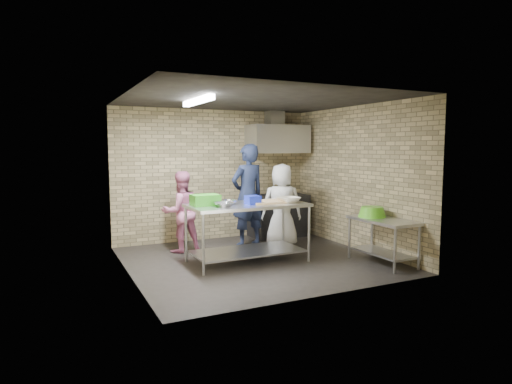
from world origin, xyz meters
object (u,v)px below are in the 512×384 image
at_px(prep_table, 248,233).
at_px(blue_tub, 253,200).
at_px(stove, 279,215).
at_px(bottle_green, 291,143).
at_px(man_navy, 248,195).
at_px(green_basin, 372,212).
at_px(woman_white, 282,205).
at_px(green_crate, 205,200).
at_px(bottle_red, 276,142).
at_px(side_counter, 382,241).
at_px(woman_pink, 181,212).

distance_m(prep_table, blue_tub, 0.57).
height_order(stove, bottle_green, bottle_green).
bearing_deg(bottle_green, man_navy, -150.31).
bearing_deg(green_basin, woman_white, 118.84).
height_order(blue_tub, bottle_green, bottle_green).
distance_m(stove, green_crate, 2.77).
bearing_deg(stove, green_basin, -80.24).
relative_size(blue_tub, green_basin, 0.48).
distance_m(prep_table, green_crate, 0.92).
relative_size(stove, blue_tub, 5.48).
relative_size(green_crate, bottle_red, 2.43).
bearing_deg(green_crate, side_counter, -24.23).
xyz_separation_m(bottle_green, woman_white, (-0.89, -1.16, -1.21)).
distance_m(bottle_green, woman_white, 1.90).
bearing_deg(woman_white, green_basin, 140.70).
xyz_separation_m(prep_table, green_crate, (-0.70, 0.12, 0.58)).
distance_m(green_crate, woman_pink, 1.11).
relative_size(blue_tub, woman_white, 0.14).
height_order(blue_tub, bottle_red, bottle_red).
relative_size(side_counter, bottle_red, 6.67).
bearing_deg(prep_table, stove, 47.80).
bearing_deg(man_navy, woman_pink, -15.20).
height_order(green_crate, woman_white, woman_white).
height_order(man_navy, woman_pink, man_navy).
height_order(blue_tub, man_navy, man_navy).
relative_size(side_counter, woman_pink, 0.81).
height_order(green_basin, bottle_green, bottle_green).
bearing_deg(prep_table, green_crate, 170.27).
relative_size(green_crate, green_basin, 0.95).
height_order(green_crate, bottle_green, bottle_green).
height_order(prep_table, bottle_red, bottle_red).
bearing_deg(man_navy, blue_tub, 58.25).
relative_size(prep_table, bottle_red, 10.94).
height_order(green_crate, bottle_red, bottle_red).
xyz_separation_m(side_counter, blue_tub, (-1.91, 0.98, 0.68)).
distance_m(prep_table, bottle_red, 2.91).
bearing_deg(bottle_green, woman_pink, -165.19).
bearing_deg(woman_pink, side_counter, 134.00).
bearing_deg(green_crate, bottle_green, 33.90).
relative_size(blue_tub, bottle_red, 1.22).
xyz_separation_m(side_counter, stove, (-0.45, 2.75, 0.08)).
xyz_separation_m(prep_table, woman_pink, (-0.80, 1.18, 0.25)).
distance_m(green_crate, green_basin, 2.82).
relative_size(bottle_red, woman_white, 0.11).
height_order(stove, woman_white, woman_white).
bearing_deg(blue_tub, woman_pink, 123.77).
bearing_deg(green_basin, prep_table, 156.91).
xyz_separation_m(prep_table, man_navy, (0.50, 1.08, 0.50)).
bearing_deg(prep_table, side_counter, -28.78).
distance_m(side_counter, woman_pink, 3.59).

